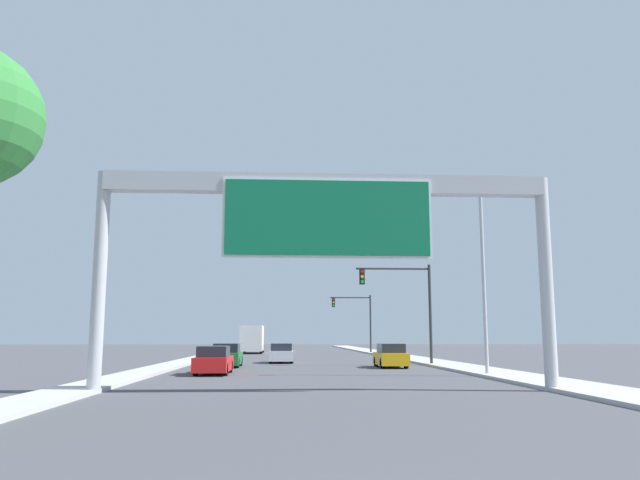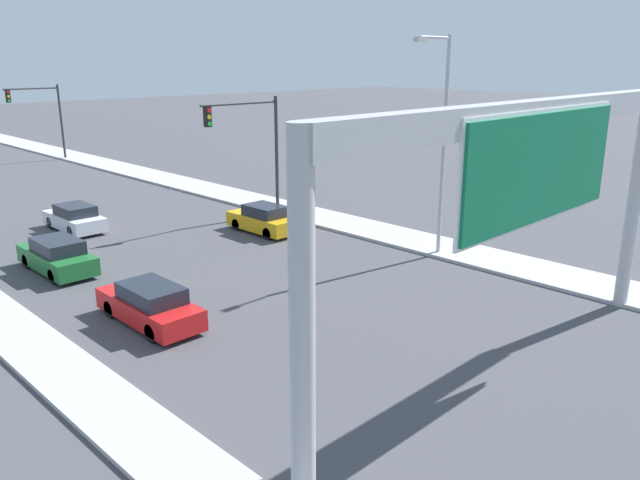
# 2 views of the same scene
# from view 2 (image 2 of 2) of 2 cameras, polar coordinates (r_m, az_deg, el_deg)

# --- Properties ---
(sidewalk_right) EXTENTS (3.00, 120.00, 0.15)m
(sidewalk_right) POSITION_cam_2_polar(r_m,az_deg,el_deg) (56.15, -18.07, 6.35)
(sidewalk_right) COLOR #B0B0B0
(sidewalk_right) RESTS_ON ground
(sign_gantry) EXTENTS (16.89, 0.73, 7.95)m
(sign_gantry) POSITION_cam_2_polar(r_m,az_deg,el_deg) (17.21, 19.03, 6.51)
(sign_gantry) COLOR #B2B2B7
(sign_gantry) RESTS_ON ground
(car_far_center) EXTENTS (1.77, 4.56, 1.51)m
(car_far_center) POSITION_cam_2_polar(r_m,az_deg,el_deg) (29.37, -22.90, -1.37)
(car_far_center) COLOR #1E662D
(car_far_center) RESTS_ON ground
(car_mid_left) EXTENTS (1.71, 4.22, 1.51)m
(car_mid_left) POSITION_cam_2_polar(r_m,az_deg,el_deg) (33.39, -5.20, 1.88)
(car_mid_left) COLOR gold
(car_mid_left) RESTS_ON ground
(car_near_right) EXTENTS (1.76, 4.26, 1.44)m
(car_near_right) POSITION_cam_2_polar(r_m,az_deg,el_deg) (36.12, -21.51, 1.86)
(car_near_right) COLOR silver
(car_near_right) RESTS_ON ground
(car_mid_right) EXTENTS (1.71, 4.62, 1.47)m
(car_mid_right) POSITION_cam_2_polar(r_m,az_deg,el_deg) (22.65, -15.29, -5.74)
(car_mid_right) COLOR red
(car_mid_right) RESTS_ON ground
(traffic_light_near_intersection) EXTENTS (5.22, 0.32, 6.91)m
(traffic_light_near_intersection) POSITION_cam_2_polar(r_m,az_deg,el_deg) (35.67, -5.97, 9.29)
(traffic_light_near_intersection) COLOR #2D2D30
(traffic_light_near_intersection) RESTS_ON ground
(traffic_light_mid_block) EXTENTS (4.81, 0.32, 6.74)m
(traffic_light_mid_block) POSITION_cam_2_polar(r_m,az_deg,el_deg) (61.92, -23.94, 10.80)
(traffic_light_mid_block) COLOR #2D2D30
(traffic_light_mid_block) RESTS_ON ground
(street_lamp_right) EXTENTS (2.49, 0.28, 9.96)m
(street_lamp_right) POSITION_cam_2_polar(r_m,az_deg,el_deg) (28.77, 11.01, 9.60)
(street_lamp_right) COLOR #B2B2B7
(street_lamp_right) RESTS_ON ground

